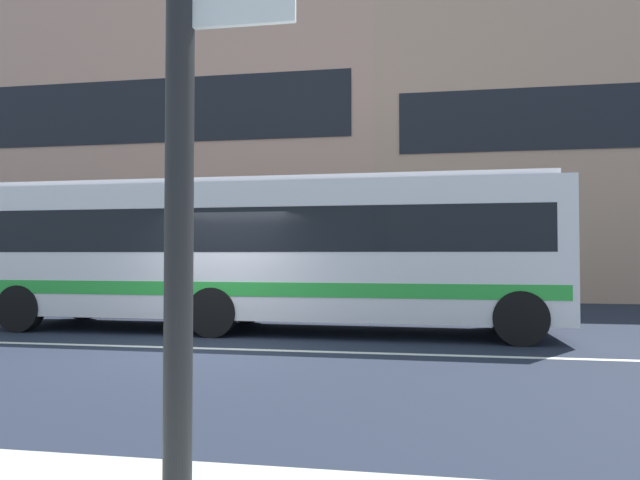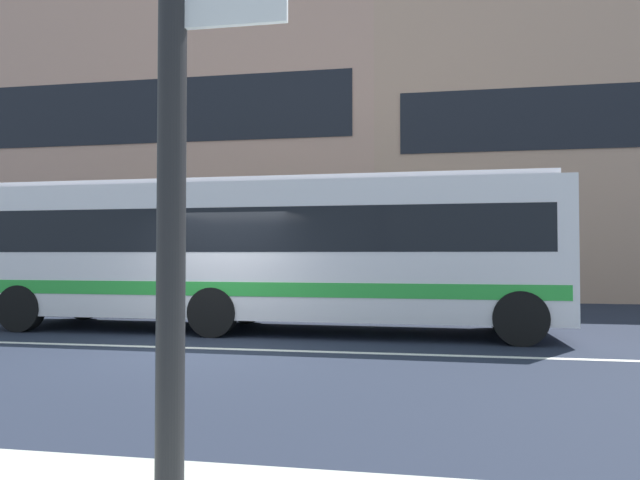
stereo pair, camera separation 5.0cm
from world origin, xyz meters
TOP-DOWN VIEW (x-y plane):
  - ground_plane at (0.00, 0.00)m, footprint 160.00×160.00m
  - lane_centre_line at (0.00, 0.00)m, footprint 60.00×0.16m
  - hedge_row_far at (-1.84, 6.18)m, footprint 13.36×1.10m
  - apartment_block_left at (-7.42, 14.83)m, footprint 19.61×8.88m
  - transit_bus at (0.51, 2.42)m, footprint 12.29×2.76m

SIDE VIEW (x-z plane):
  - ground_plane at x=0.00m, z-range 0.00..0.00m
  - lane_centre_line at x=0.00m, z-range 0.00..0.01m
  - hedge_row_far at x=-1.84m, z-range 0.00..0.74m
  - transit_bus at x=0.51m, z-range 0.17..3.41m
  - apartment_block_left at x=-7.42m, z-range 0.00..12.42m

